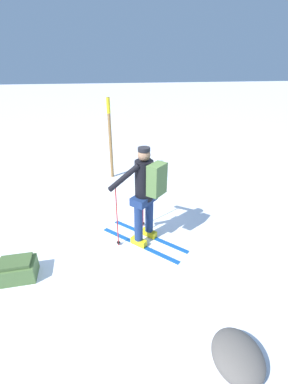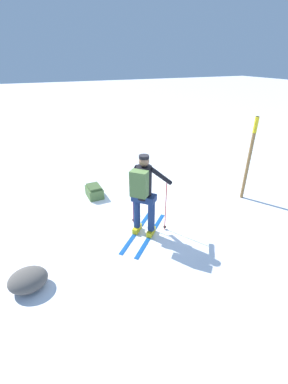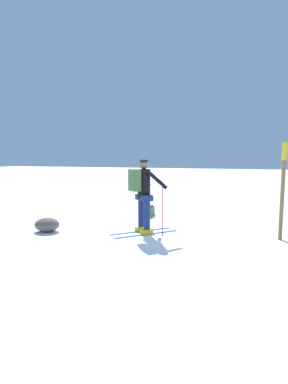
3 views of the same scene
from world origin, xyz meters
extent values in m
plane|color=white|center=(0.00, 0.00, 0.00)|extent=(80.00, 80.00, 0.00)
cube|color=#144C9E|center=(-0.28, -0.43, 0.01)|extent=(1.27, 1.25, 0.01)
cube|color=yellow|center=(-0.28, -0.43, 0.07)|extent=(0.29, 0.29, 0.12)
cylinder|color=navy|center=(-0.28, -0.43, 0.51)|extent=(0.15, 0.15, 0.76)
cube|color=#144C9E|center=(-0.05, -0.67, 0.01)|extent=(1.27, 1.25, 0.01)
cube|color=yellow|center=(-0.05, -0.67, 0.07)|extent=(0.29, 0.29, 0.12)
cylinder|color=navy|center=(-0.05, -0.67, 0.51)|extent=(0.15, 0.15, 0.76)
cube|color=navy|center=(-0.16, -0.55, 0.89)|extent=(0.53, 0.53, 0.14)
cylinder|color=black|center=(-0.16, -0.55, 1.24)|extent=(0.31, 0.31, 0.69)
sphere|color=#8C664C|center=(-0.16, -0.55, 1.69)|extent=(0.21, 0.21, 0.21)
cylinder|color=black|center=(-0.16, -0.55, 1.78)|extent=(0.20, 0.20, 0.06)
cube|color=#4C6B38|center=(-0.35, -0.73, 1.33)|extent=(0.37, 0.37, 0.52)
cylinder|color=red|center=(-0.22, -0.06, 0.61)|extent=(0.02, 0.02, 1.22)
cylinder|color=black|center=(-0.22, -0.06, 0.06)|extent=(0.07, 0.07, 0.01)
cylinder|color=black|center=(-0.24, -0.21, 1.35)|extent=(0.15, 0.54, 0.48)
cylinder|color=red|center=(0.32, -0.61, 0.61)|extent=(0.02, 0.02, 1.22)
cylinder|color=black|center=(0.32, -0.61, 0.06)|extent=(0.07, 0.07, 0.01)
cylinder|color=black|center=(0.18, -0.63, 1.35)|extent=(0.54, 0.15, 0.48)
cube|color=#4C6B38|center=(-0.75, 1.53, 0.14)|extent=(0.41, 0.56, 0.28)
cube|color=#415B2F|center=(-0.75, 1.53, 0.31)|extent=(0.33, 0.47, 0.06)
cylinder|color=olive|center=(2.97, -0.15, 1.10)|extent=(0.09, 0.09, 2.20)
cylinder|color=yellow|center=(2.97, -0.15, 2.01)|extent=(0.10, 0.10, 0.40)
ellipsoid|color=#5B5651|center=(-2.55, -1.16, 0.18)|extent=(0.64, 0.54, 0.35)
camera|label=1|loc=(-4.01, 0.12, 3.01)|focal=24.00mm
camera|label=2|loc=(-2.03, -4.77, 3.46)|focal=24.00mm
camera|label=3|loc=(2.09, -7.45, 1.89)|focal=28.00mm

